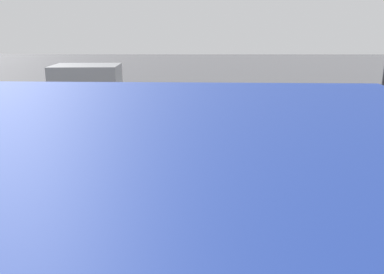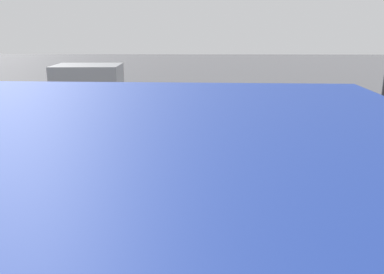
# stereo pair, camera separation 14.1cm
# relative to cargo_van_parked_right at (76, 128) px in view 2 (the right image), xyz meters

# --- Properties ---
(ground_plane) EXTENTS (90.00, 90.00, 0.00)m
(ground_plane) POSITION_rel_cargo_van_parked_right_xyz_m (-3.47, -1.00, -1.18)
(ground_plane) COLOR #4C4C51
(slush_patch_near_cluster) EXTENTS (2.06, 2.06, 0.01)m
(slush_patch_near_cluster) POSITION_rel_cargo_van_parked_right_xyz_m (1.17, 0.70, -1.18)
(slush_patch_near_cluster) COLOR #999BA0
(slush_patch_near_cluster) RESTS_ON ground
(slush_patch_under_van) EXTENTS (2.20, 2.20, 0.01)m
(slush_patch_under_van) POSITION_rel_cargo_van_parked_right_xyz_m (-2.58, -1.76, -1.18)
(slush_patch_under_van) COLOR #999BA0
(slush_patch_under_van) RESTS_ON ground
(cargo_van_parked_right) EXTENTS (2.37, 5.42, 2.60)m
(cargo_van_parked_right) POSITION_rel_cargo_van_parked_right_xyz_m (0.00, 0.00, 0.00)
(cargo_van_parked_right) COLOR gray
(cargo_van_parked_right) RESTS_ON ground
(shopping_cart_vendor) EXTENTS (0.81, 0.96, 1.04)m
(shopping_cart_vendor) POSITION_rel_cargo_van_parked_right_xyz_m (-3.41, -0.24, -0.61)
(shopping_cart_vendor) COLOR #1951B2
(shopping_cart_vendor) RESTS_ON ground
(hand_dolly_boxes) EXTENTS (0.63, 0.78, 1.32)m
(hand_dolly_boxes) POSITION_rel_cargo_van_parked_right_xyz_m (-2.36, -0.09, -0.51)
(hand_dolly_boxes) COLOR #515156
(hand_dolly_boxes) RESTS_ON ground
(pedestrian_pink_side) EXTENTS (1.04, 1.04, 2.15)m
(pedestrian_pink_side) POSITION_rel_cargo_van_parked_right_xyz_m (-3.24, 1.13, 0.39)
(pedestrian_pink_side) COLOR black
(pedestrian_pink_side) RESTS_ON ground
(pedestrian_black_side) EXTENTS (1.04, 1.04, 2.15)m
(pedestrian_black_side) POSITION_rel_cargo_van_parked_right_xyz_m (-4.41, -0.53, 0.41)
(pedestrian_black_side) COLOR black
(pedestrian_black_side) RESTS_ON ground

